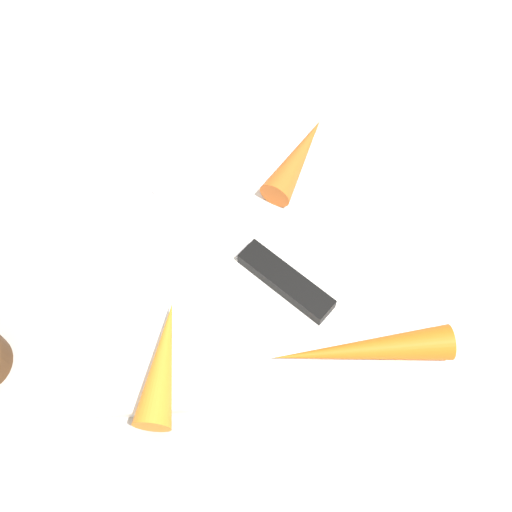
# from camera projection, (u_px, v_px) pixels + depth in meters

# --- Properties ---
(ground_plane) EXTENTS (1.40, 1.40, 0.00)m
(ground_plane) POSITION_uv_depth(u_px,v_px,m) (256.00, 262.00, 0.56)
(ground_plane) COLOR #ADA8A0
(cutting_board) EXTENTS (0.36, 0.26, 0.01)m
(cutting_board) POSITION_uv_depth(u_px,v_px,m) (256.00, 259.00, 0.56)
(cutting_board) COLOR white
(cutting_board) RESTS_ON ground_plane
(knife) EXTENTS (0.16, 0.16, 0.01)m
(knife) POSITION_uv_depth(u_px,v_px,m) (274.00, 272.00, 0.54)
(knife) COLOR #B7B7BC
(knife) RESTS_ON cutting_board
(carrot_medium) EXTENTS (0.05, 0.10, 0.03)m
(carrot_medium) POSITION_uv_depth(u_px,v_px,m) (162.00, 362.00, 0.49)
(carrot_medium) COLOR orange
(carrot_medium) RESTS_ON cutting_board
(carrot_longest) EXTENTS (0.14, 0.03, 0.03)m
(carrot_longest) POSITION_uv_depth(u_px,v_px,m) (362.00, 350.00, 0.50)
(carrot_longest) COLOR orange
(carrot_longest) RESTS_ON cutting_board
(carrot_shortest) EXTENTS (0.08, 0.10, 0.03)m
(carrot_shortest) POSITION_uv_depth(u_px,v_px,m) (298.00, 157.00, 0.58)
(carrot_shortest) COLOR orange
(carrot_shortest) RESTS_ON cutting_board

